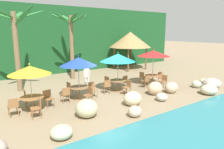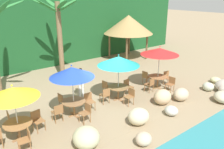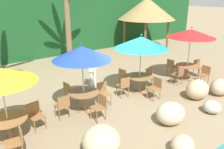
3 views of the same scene
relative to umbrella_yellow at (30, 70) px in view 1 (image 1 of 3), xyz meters
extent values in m
plane|color=#937F60|center=(4.49, 0.32, -2.03)|extent=(120.00, 120.00, 0.00)
cube|color=#937F60|center=(4.49, 0.32, -2.03)|extent=(18.00, 5.20, 0.01)
cube|color=#194C23|center=(4.49, 9.32, 0.97)|extent=(28.00, 2.40, 6.00)
ellipsoid|color=#B3A89C|center=(10.97, -2.63, -1.68)|extent=(1.12, 1.22, 0.71)
ellipsoid|color=beige|center=(9.56, -3.26, -1.74)|extent=(1.03, 1.02, 0.59)
ellipsoid|color=#BBB98F|center=(1.83, -2.01, -1.62)|extent=(1.01, 1.04, 0.82)
ellipsoid|color=#BBBA94|center=(0.18, -3.20, -1.78)|extent=(0.82, 0.80, 0.50)
ellipsoid|color=#C0AB8D|center=(7.94, -1.73, -1.68)|extent=(0.89, 0.75, 0.70)
ellipsoid|color=#B7C0A7|center=(10.31, -1.91, -1.78)|extent=(0.61, 0.66, 0.50)
ellipsoid|color=beige|center=(11.85, -1.53, -1.85)|extent=(0.60, 0.67, 0.37)
ellipsoid|color=#C7AD8F|center=(3.62, -3.23, -1.78)|extent=(0.65, 0.60, 0.51)
ellipsoid|color=beige|center=(4.50, -2.04, -1.67)|extent=(0.99, 0.86, 0.73)
ellipsoid|color=#B4A99A|center=(10.56, -2.76, -1.78)|extent=(0.61, 0.66, 0.51)
ellipsoid|color=#CFAD86|center=(6.82, -1.41, -1.63)|extent=(0.96, 0.83, 0.81)
ellipsoid|color=#B7B6AB|center=(6.27, -2.43, -1.81)|extent=(0.62, 0.64, 0.45)
cylinder|color=silver|center=(0.00, 0.00, -0.96)|extent=(0.04, 0.04, 2.13)
cone|color=yellow|center=(0.00, 0.00, 0.00)|extent=(1.92, 1.92, 0.39)
sphere|color=yellow|center=(0.00, 0.00, 0.28)|extent=(0.07, 0.07, 0.07)
cube|color=olive|center=(0.00, 0.00, -2.02)|extent=(0.60, 0.12, 0.03)
cube|color=olive|center=(0.00, 0.00, -2.02)|extent=(0.12, 0.60, 0.03)
cylinder|color=olive|center=(0.00, 0.00, -1.66)|extent=(0.09, 0.09, 0.71)
cylinder|color=olive|center=(0.00, 0.00, -1.31)|extent=(1.10, 1.10, 0.03)
cylinder|color=olive|center=(1.04, -0.03, -1.81)|extent=(0.04, 0.04, 0.45)
cylinder|color=olive|center=(0.69, -0.08, -1.81)|extent=(0.04, 0.04, 0.45)
cylinder|color=olive|center=(0.99, 0.33, -1.81)|extent=(0.04, 0.04, 0.45)
cylinder|color=olive|center=(0.64, 0.27, -1.81)|extent=(0.04, 0.04, 0.45)
cube|color=olive|center=(0.84, 0.12, -1.57)|extent=(0.48, 0.48, 0.03)
cube|color=olive|center=(0.81, 0.32, -1.37)|extent=(0.42, 0.10, 0.42)
cylinder|color=olive|center=(0.26, 1.01, -1.81)|extent=(0.04, 0.04, 0.45)
cylinder|color=olive|center=(0.23, 0.65, -1.81)|extent=(0.04, 0.04, 0.45)
cylinder|color=olive|center=(-0.09, 1.04, -1.81)|extent=(0.04, 0.04, 0.45)
cylinder|color=olive|center=(-0.12, 0.68, -1.81)|extent=(0.04, 0.04, 0.45)
cube|color=olive|center=(0.07, 0.85, -1.57)|extent=(0.45, 0.45, 0.03)
cube|color=olive|center=(-0.13, 0.86, -1.37)|extent=(0.07, 0.42, 0.42)
cylinder|color=olive|center=(-1.03, 0.17, -1.81)|extent=(0.04, 0.04, 0.45)
cylinder|color=olive|center=(-0.67, 0.17, -1.81)|extent=(0.04, 0.04, 0.45)
cylinder|color=olive|center=(-1.03, -0.19, -1.81)|extent=(0.04, 0.04, 0.45)
cylinder|color=olive|center=(-0.67, -0.18, -1.81)|extent=(0.04, 0.04, 0.45)
cube|color=olive|center=(-0.85, -0.01, -1.57)|extent=(0.42, 0.42, 0.03)
cube|color=olive|center=(-0.85, -0.21, -1.37)|extent=(0.42, 0.04, 0.42)
cylinder|color=olive|center=(-0.27, -1.01, -1.81)|extent=(0.04, 0.04, 0.45)
cylinder|color=olive|center=(-0.24, -0.65, -1.81)|extent=(0.04, 0.04, 0.45)
cylinder|color=olive|center=(0.08, -1.04, -1.81)|extent=(0.04, 0.04, 0.45)
cylinder|color=olive|center=(0.11, -0.69, -1.81)|extent=(0.04, 0.04, 0.45)
cube|color=olive|center=(-0.08, -0.85, -1.57)|extent=(0.46, 0.46, 0.03)
cube|color=olive|center=(0.12, -0.87, -1.37)|extent=(0.08, 0.42, 0.42)
cylinder|color=silver|center=(2.63, 0.36, -0.90)|extent=(0.04, 0.04, 2.27)
cone|color=blue|center=(2.63, 0.36, 0.13)|extent=(2.01, 2.01, 0.46)
sphere|color=blue|center=(2.63, 0.36, 0.44)|extent=(0.07, 0.07, 0.07)
cube|color=olive|center=(2.63, 0.36, -2.02)|extent=(0.60, 0.12, 0.03)
cube|color=olive|center=(2.63, 0.36, -2.02)|extent=(0.12, 0.60, 0.03)
cylinder|color=olive|center=(2.63, 0.36, -1.66)|extent=(0.09, 0.09, 0.71)
cylinder|color=olive|center=(2.63, 0.36, -1.31)|extent=(1.10, 1.10, 0.03)
cylinder|color=olive|center=(3.65, 0.12, -1.81)|extent=(0.04, 0.04, 0.45)
cylinder|color=olive|center=(3.29, 0.14, -1.81)|extent=(0.04, 0.04, 0.45)
cylinder|color=olive|center=(3.67, 0.47, -1.81)|extent=(0.04, 0.04, 0.45)
cylinder|color=olive|center=(3.32, 0.50, -1.81)|extent=(0.04, 0.04, 0.45)
cube|color=olive|center=(3.48, 0.31, -1.57)|extent=(0.45, 0.45, 0.03)
cube|color=olive|center=(3.50, 0.51, -1.37)|extent=(0.42, 0.06, 0.42)
cylinder|color=olive|center=(2.72, 1.40, -1.81)|extent=(0.04, 0.04, 0.45)
cylinder|color=olive|center=(2.75, 1.05, -1.81)|extent=(0.04, 0.04, 0.45)
cylinder|color=olive|center=(2.36, 1.37, -1.81)|extent=(0.04, 0.04, 0.45)
cylinder|color=olive|center=(2.39, 1.01, -1.81)|extent=(0.04, 0.04, 0.45)
cube|color=olive|center=(2.56, 1.21, -1.57)|extent=(0.46, 0.46, 0.03)
cube|color=olive|center=(2.36, 1.19, -1.37)|extent=(0.08, 0.42, 0.42)
cylinder|color=olive|center=(1.61, 0.55, -1.81)|extent=(0.04, 0.04, 0.45)
cylinder|color=olive|center=(1.96, 0.55, -1.81)|extent=(0.04, 0.04, 0.45)
cylinder|color=olive|center=(1.61, 0.19, -1.81)|extent=(0.04, 0.04, 0.45)
cylinder|color=olive|center=(1.96, 0.19, -1.81)|extent=(0.04, 0.04, 0.45)
cube|color=olive|center=(1.79, 0.37, -1.57)|extent=(0.42, 0.42, 0.03)
cube|color=olive|center=(1.78, 0.17, -1.37)|extent=(0.42, 0.04, 0.42)
cylinder|color=olive|center=(2.53, -0.68, -1.81)|extent=(0.04, 0.04, 0.45)
cylinder|color=olive|center=(2.50, -0.32, -1.81)|extent=(0.04, 0.04, 0.45)
cylinder|color=olive|center=(2.88, -0.65, -1.81)|extent=(0.04, 0.04, 0.45)
cylinder|color=olive|center=(2.86, -0.30, -1.81)|extent=(0.04, 0.04, 0.45)
cube|color=olive|center=(2.69, -0.49, -1.57)|extent=(0.45, 0.45, 0.03)
cube|color=olive|center=(2.89, -0.47, -1.37)|extent=(0.07, 0.42, 0.42)
cylinder|color=silver|center=(5.37, 0.43, -0.89)|extent=(0.04, 0.04, 2.28)
cone|color=teal|center=(5.37, 0.43, 0.14)|extent=(2.21, 2.21, 0.48)
sphere|color=teal|center=(5.37, 0.43, 0.46)|extent=(0.07, 0.07, 0.07)
cube|color=olive|center=(5.37, 0.43, -2.02)|extent=(0.60, 0.12, 0.03)
cube|color=olive|center=(5.37, 0.43, -2.02)|extent=(0.12, 0.60, 0.03)
cylinder|color=olive|center=(5.37, 0.43, -1.66)|extent=(0.09, 0.09, 0.71)
cylinder|color=olive|center=(5.37, 0.43, -1.31)|extent=(1.10, 1.10, 0.03)
cylinder|color=olive|center=(6.41, 0.37, -1.81)|extent=(0.04, 0.04, 0.45)
cylinder|color=olive|center=(6.06, 0.33, -1.81)|extent=(0.04, 0.04, 0.45)
cylinder|color=olive|center=(6.37, 0.72, -1.81)|extent=(0.04, 0.04, 0.45)
cylinder|color=olive|center=(6.02, 0.68, -1.81)|extent=(0.04, 0.04, 0.45)
cube|color=olive|center=(6.21, 0.52, -1.57)|extent=(0.46, 0.46, 0.03)
cube|color=olive|center=(6.19, 0.72, -1.37)|extent=(0.42, 0.08, 0.42)
cylinder|color=olive|center=(5.42, 1.48, -1.81)|extent=(0.04, 0.04, 0.45)
cylinder|color=olive|center=(5.47, 1.12, -1.81)|extent=(0.04, 0.04, 0.45)
cylinder|color=olive|center=(5.07, 1.43, -1.81)|extent=(0.04, 0.04, 0.45)
cylinder|color=olive|center=(5.11, 1.08, -1.81)|extent=(0.04, 0.04, 0.45)
cube|color=olive|center=(5.27, 1.28, -1.57)|extent=(0.47, 0.47, 0.03)
cube|color=olive|center=(5.07, 1.25, -1.37)|extent=(0.09, 0.42, 0.42)
cylinder|color=olive|center=(4.37, 0.72, -1.81)|extent=(0.04, 0.04, 0.45)
cylinder|color=olive|center=(4.72, 0.68, -1.81)|extent=(0.04, 0.04, 0.45)
cylinder|color=olive|center=(4.33, 0.37, -1.81)|extent=(0.04, 0.04, 0.45)
cylinder|color=olive|center=(4.68, 0.33, -1.81)|extent=(0.04, 0.04, 0.45)
cube|color=olive|center=(4.52, 0.53, -1.57)|extent=(0.46, 0.46, 0.03)
cube|color=olive|center=(4.50, 0.33, -1.37)|extent=(0.42, 0.08, 0.42)
cylinder|color=olive|center=(5.20, -0.60, -1.81)|extent=(0.04, 0.04, 0.45)
cylinder|color=olive|center=(5.20, -0.24, -1.81)|extent=(0.04, 0.04, 0.45)
cylinder|color=olive|center=(5.56, -0.59, -1.81)|extent=(0.04, 0.04, 0.45)
cylinder|color=olive|center=(5.55, -0.24, -1.81)|extent=(0.04, 0.04, 0.45)
cube|color=olive|center=(5.38, -0.42, -1.57)|extent=(0.42, 0.42, 0.03)
cube|color=olive|center=(5.58, -0.41, -1.37)|extent=(0.04, 0.42, 0.42)
cylinder|color=silver|center=(8.27, 0.21, -0.84)|extent=(0.04, 0.04, 2.39)
cone|color=red|center=(8.27, 0.21, 0.26)|extent=(2.23, 2.23, 0.38)
sphere|color=red|center=(8.27, 0.21, 0.53)|extent=(0.07, 0.07, 0.07)
cube|color=olive|center=(8.27, 0.21, -2.02)|extent=(0.60, 0.12, 0.03)
cube|color=olive|center=(8.27, 0.21, -2.02)|extent=(0.12, 0.60, 0.03)
cylinder|color=olive|center=(8.27, 0.21, -1.66)|extent=(0.09, 0.09, 0.71)
cylinder|color=olive|center=(8.27, 0.21, -1.31)|extent=(1.10, 1.10, 0.03)
cylinder|color=olive|center=(9.26, -0.10, -1.81)|extent=(0.04, 0.04, 0.45)
cylinder|color=olive|center=(8.91, -0.05, -1.81)|extent=(0.04, 0.04, 0.45)
cylinder|color=olive|center=(9.31, 0.25, -1.81)|extent=(0.04, 0.04, 0.45)
cylinder|color=olive|center=(8.96, 0.30, -1.81)|extent=(0.04, 0.04, 0.45)
cube|color=olive|center=(9.11, 0.10, -1.57)|extent=(0.47, 0.47, 0.03)
cube|color=olive|center=(9.13, 0.30, -1.37)|extent=(0.42, 0.09, 0.42)
cylinder|color=olive|center=(8.37, 1.25, -1.81)|extent=(0.04, 0.04, 0.45)
cylinder|color=olive|center=(8.40, 0.90, -1.81)|extent=(0.04, 0.04, 0.45)
cylinder|color=olive|center=(8.02, 1.23, -1.81)|extent=(0.04, 0.04, 0.45)
cylinder|color=olive|center=(8.04, 0.87, -1.81)|extent=(0.04, 0.04, 0.45)
cube|color=olive|center=(8.21, 1.06, -1.57)|extent=(0.45, 0.45, 0.03)
cube|color=olive|center=(8.01, 1.05, -1.37)|extent=(0.06, 0.42, 0.42)
cylinder|color=olive|center=(7.22, 0.28, -1.81)|extent=(0.04, 0.04, 0.45)
cylinder|color=olive|center=(7.58, 0.32, -1.81)|extent=(0.04, 0.04, 0.45)
cylinder|color=olive|center=(7.26, -0.08, -1.81)|extent=(0.04, 0.04, 0.45)
cylinder|color=olive|center=(7.62, -0.04, -1.81)|extent=(0.04, 0.04, 0.45)
cube|color=olive|center=(7.42, 0.12, -1.57)|extent=(0.46, 0.46, 0.03)
cube|color=olive|center=(7.44, -0.08, -1.37)|extent=(0.42, 0.08, 0.42)
cylinder|color=olive|center=(8.22, -0.83, -1.81)|extent=(0.04, 0.04, 0.45)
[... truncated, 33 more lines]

